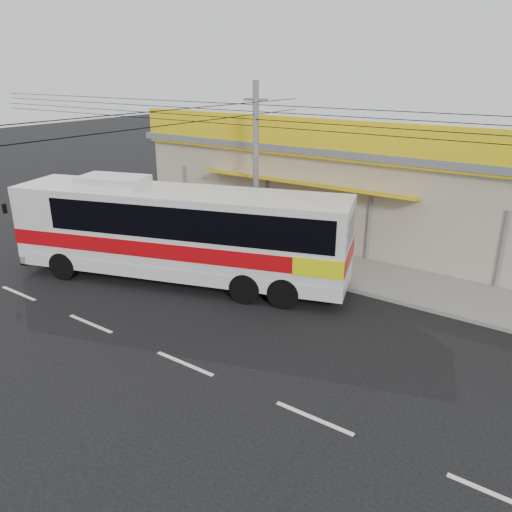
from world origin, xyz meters
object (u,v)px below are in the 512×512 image
at_px(motorbike_red, 223,235).
at_px(utility_pole, 256,114).
at_px(motorbike_dark, 131,215).
at_px(coach_bus, 184,229).

height_order(motorbike_red, utility_pole, utility_pole).
bearing_deg(motorbike_red, motorbike_dark, 77.09).
bearing_deg(coach_bus, motorbike_dark, 135.48).
distance_m(coach_bus, motorbike_dark, 7.65).
relative_size(coach_bus, motorbike_red, 6.55).
xyz_separation_m(motorbike_red, motorbike_dark, (-5.69, -0.18, 0.07)).
bearing_deg(coach_bus, motorbike_red, 88.58).
bearing_deg(motorbike_red, utility_pole, -103.66).
bearing_deg(motorbike_dark, utility_pole, -97.55).
xyz_separation_m(coach_bus, utility_pole, (0.71, 3.58, 3.85)).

